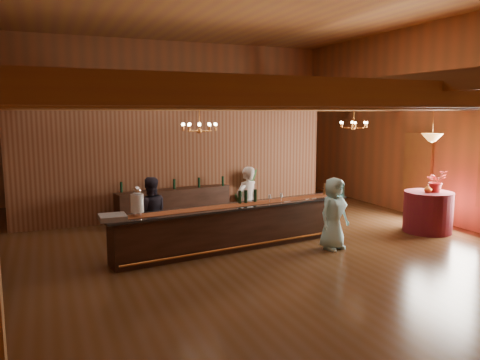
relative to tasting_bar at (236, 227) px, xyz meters
name	(u,v)px	position (x,y,z in m)	size (l,w,h in m)	color
floor	(243,247)	(0.19, 0.02, -0.50)	(14.00, 14.00, 0.00)	#482B15
wall_back	(166,120)	(0.19, 7.02, 2.25)	(12.00, 0.10, 5.50)	#975330
wall_right	(450,123)	(6.19, 0.02, 2.25)	(0.10, 14.00, 5.50)	#975330
beam_grid	(235,102)	(0.19, 0.53, 2.75)	(11.90, 13.90, 0.39)	brown
support_posts	(253,180)	(0.19, -0.48, 1.10)	(9.20, 10.20, 3.20)	brown
partition_wall	(179,164)	(-0.31, 3.52, 1.05)	(9.00, 0.18, 3.10)	brown
window_right_back	(418,164)	(6.14, 1.02, 1.05)	(0.12, 1.05, 1.75)	white
backroom_boxes	(170,189)	(-0.11, 5.52, 0.03)	(4.10, 0.60, 1.10)	black
tasting_bar	(236,227)	(0.00, 0.00, 0.00)	(5.90, 1.47, 0.99)	black
beverage_dispenser	(137,202)	(-2.21, -0.24, 0.77)	(0.26, 0.26, 0.60)	silver
glass_rack_tray	(113,217)	(-2.71, -0.40, 0.53)	(0.50, 0.50, 0.10)	gray
raffle_drum	(330,188)	(2.64, 0.30, 0.66)	(0.34, 0.24, 0.30)	#935933
bar_bottle_0	(240,197)	(0.15, 0.13, 0.63)	(0.07, 0.07, 0.30)	black
bar_bottle_1	(246,197)	(0.31, 0.15, 0.63)	(0.07, 0.07, 0.30)	black
bar_bottle_2	(255,196)	(0.56, 0.19, 0.63)	(0.07, 0.07, 0.30)	black
backbar_shelf	(175,205)	(-0.58, 3.08, -0.04)	(3.27, 0.51, 0.92)	black
round_table	(428,212)	(5.06, -0.53, 0.02)	(1.19, 1.19, 1.03)	#580D1F
chandelier_left	(199,127)	(-0.60, 0.70, 2.20)	(0.80, 0.80, 0.66)	#B76A2D
chandelier_right	(354,124)	(4.18, 1.50, 2.19)	(0.80, 0.80, 0.67)	#B76A2D
pendant_lamp	(432,137)	(5.06, -0.53, 1.91)	(0.52, 0.52, 0.90)	#B76A2D
bartender	(247,203)	(0.55, 0.65, 0.38)	(0.64, 0.42, 1.75)	white
staff_second	(150,213)	(-1.76, 0.71, 0.31)	(0.78, 0.61, 1.62)	#262433
guest	(334,213)	(1.98, -0.88, 0.31)	(0.79, 0.51, 1.61)	#9EDFE5
floor_plant	(247,191)	(1.71, 3.31, 0.18)	(0.74, 0.60, 1.35)	#265427
table_flowers	(436,181)	(5.18, -0.61, 0.82)	(0.50, 0.43, 0.55)	#A41F1F
table_vase	(428,186)	(4.93, -0.62, 0.70)	(0.16, 0.16, 0.32)	#B76A2D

